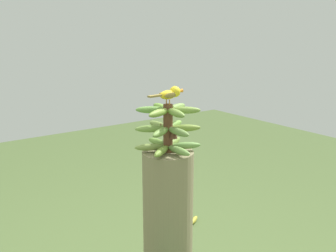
{
  "coord_description": "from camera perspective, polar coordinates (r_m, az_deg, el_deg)",
  "views": [
    {
      "loc": [
        -1.41,
        1.02,
        1.47
      ],
      "look_at": [
        0.0,
        0.0,
        1.04
      ],
      "focal_mm": 40.96,
      "sensor_mm": 36.0,
      "label": 1
    }
  ],
  "objects": [
    {
      "name": "banana_tree",
      "position": [
        2.01,
        -0.0,
        -16.31
      ],
      "size": [
        0.25,
        0.25,
        0.91
      ],
      "primitive_type": "cylinder",
      "color": "#847A56",
      "rests_on": "ground"
    },
    {
      "name": "perched_bird",
      "position": [
        1.77,
        0.34,
        4.87
      ],
      "size": [
        0.06,
        0.2,
        0.08
      ],
      "color": "#C68933",
      "rests_on": "banana_bunch"
    },
    {
      "name": "banana_bunch",
      "position": [
        1.8,
        -0.0,
        -0.37
      ],
      "size": [
        0.32,
        0.3,
        0.23
      ],
      "color": "brown",
      "rests_on": "banana_tree"
    },
    {
      "name": "fallen_banana",
      "position": [
        3.13,
        3.88,
        -13.8
      ],
      "size": [
        0.1,
        0.13,
        0.04
      ],
      "primitive_type": "ellipsoid",
      "rotation": [
        0.0,
        0.0,
        2.12
      ],
      "color": "gold",
      "rests_on": "ground"
    }
  ]
}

